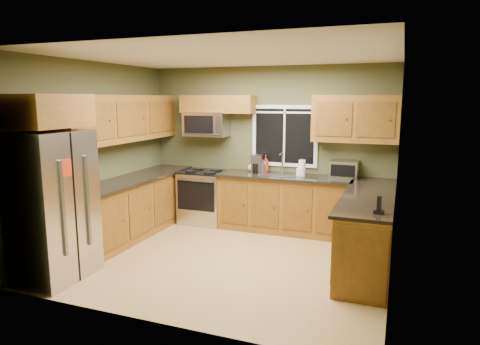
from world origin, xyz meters
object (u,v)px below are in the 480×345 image
Objects in this scene: refrigerator at (51,206)px; range at (204,197)px; soap_bottle_b at (299,170)px; kettle at (261,165)px; cordless_phone at (379,208)px; soap_bottle_a at (266,164)px; microwave at (206,124)px; coffee_maker at (257,164)px; toaster_oven at (344,169)px; paper_towel_roll at (302,168)px; soap_bottle_c at (251,166)px.

refrigerator is 2.89m from range.
soap_bottle_b is (2.36, 2.80, 0.13)m from refrigerator.
kettle is 1.41× the size of cordless_phone.
cordless_phone is at bearing -47.38° from soap_bottle_a.
microwave reaches higher than kettle.
cordless_phone is (3.69, 0.88, 0.10)m from refrigerator.
refrigerator is 6.39× the size of soap_bottle_a.
coffee_maker reaches higher than cordless_phone.
microwave is at bearing 90.02° from range.
toaster_oven is 1.58× the size of kettle.
soap_bottle_a is at bearing 5.12° from microwave.
paper_towel_roll is at bearing -14.59° from soap_bottle_a.
microwave is 2.46m from toaster_oven.
microwave is at bearing -174.88° from soap_bottle_a.
kettle is at bearing 134.65° from cordless_phone.
coffee_maker is 0.79m from paper_towel_roll.
toaster_oven is at bearing 107.27° from cordless_phone.
soap_bottle_a is at bearing 42.64° from coffee_maker.
coffee_maker is at bearing 175.23° from paper_towel_roll.
range is 1.12m from coffee_maker.
paper_towel_roll is 0.69m from soap_bottle_a.
paper_towel_roll is (1.72, 0.06, 0.60)m from range.
kettle reaches higher than soap_bottle_c.
kettle is at bearing -23.78° from soap_bottle_c.
toaster_oven is 2.66× the size of soap_bottle_c.
coffee_maker is (-1.43, -0.02, 0.01)m from toaster_oven.
microwave reaches higher than coffee_maker.
kettle is (-1.37, -0.01, -0.01)m from toaster_oven.
toaster_oven is 2.23× the size of cordless_phone.
microwave reaches higher than toaster_oven.
range is at bearing -172.15° from kettle.
microwave reaches higher than refrigerator.
microwave is at bearing 179.16° from coffee_maker.
soap_bottle_a is at bearing 176.36° from toaster_oven.
microwave is (0.69, 2.91, 0.83)m from refrigerator.
range is 1.77m from soap_bottle_b.
soap_bottle_b is 0.90m from soap_bottle_c.
toaster_oven is 1.32m from soap_bottle_a.
cordless_phone is (1.32, -1.92, -0.03)m from soap_bottle_b.
microwave is 3.87× the size of cordless_phone.
refrigerator is at bearing -130.17° from soap_bottle_b.
cordless_phone is at bearing -44.20° from coffee_maker.
refrigerator is 3.10m from microwave.
range is 3.58m from cordless_phone.
kettle is 1.50× the size of soap_bottle_b.
soap_bottle_b is (1.67, 0.03, 0.56)m from range.
soap_bottle_b is (-0.69, -0.12, -0.04)m from toaster_oven.
soap_bottle_c is (-0.25, -0.00, -0.06)m from soap_bottle_a.
soap_bottle_c is 0.84× the size of cordless_phone.
paper_towel_roll is (2.41, 2.83, 0.17)m from refrigerator.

